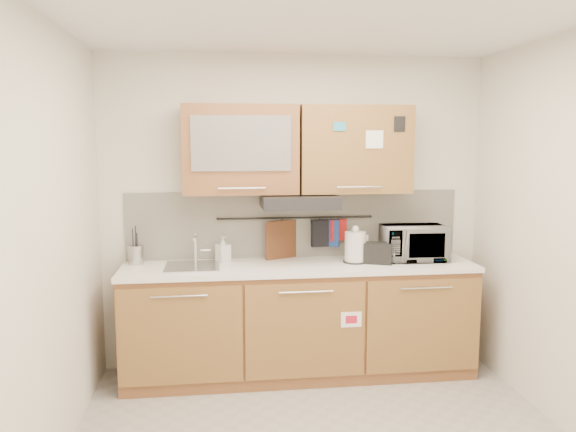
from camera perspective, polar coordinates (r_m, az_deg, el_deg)
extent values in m
plane|color=white|center=(3.30, 4.51, 19.90)|extent=(3.20, 3.20, 0.00)
plane|color=silver|center=(4.74, 0.69, 0.38)|extent=(3.20, 0.00, 3.20)
plane|color=silver|center=(3.35, -23.67, -3.29)|extent=(0.00, 3.00, 3.00)
cube|color=brown|center=(4.64, 1.18, -10.69)|extent=(2.80, 0.60, 0.88)
cube|color=black|center=(4.78, 1.17, -15.14)|extent=(2.80, 0.54, 0.10)
cube|color=olive|center=(4.30, -10.86, -11.91)|extent=(0.91, 0.02, 0.74)
cylinder|color=silver|center=(4.18, -10.99, -8.02)|extent=(0.41, 0.01, 0.01)
cube|color=olive|center=(4.34, 1.80, -11.60)|extent=(0.91, 0.02, 0.74)
cylinder|color=silver|center=(4.22, 1.87, -7.73)|extent=(0.41, 0.01, 0.01)
cube|color=olive|center=(4.57, 13.65, -10.80)|extent=(0.91, 0.02, 0.74)
cylinder|color=silver|center=(4.46, 13.89, -7.11)|extent=(0.41, 0.01, 0.01)
cube|color=white|center=(4.51, 1.22, -5.17)|extent=(2.82, 0.62, 0.04)
cube|color=silver|center=(4.74, 0.70, -0.84)|extent=(2.80, 0.02, 0.56)
cube|color=brown|center=(4.49, -4.87, 6.73)|extent=(0.90, 0.35, 0.70)
cube|color=silver|center=(4.30, -4.77, 7.36)|extent=(0.76, 0.02, 0.42)
cube|color=olive|center=(4.62, 6.70, 6.73)|extent=(0.90, 0.35, 0.70)
cube|color=white|center=(4.47, 8.78, 7.69)|extent=(0.14, 0.00, 0.14)
cube|color=black|center=(4.48, 1.13, 1.50)|extent=(0.60, 0.46, 0.10)
cube|color=silver|center=(4.47, -9.69, -5.18)|extent=(0.42, 0.40, 0.03)
cylinder|color=silver|center=(4.60, -9.39, -3.22)|extent=(0.03, 0.03, 0.24)
cylinder|color=silver|center=(4.51, -9.45, -2.16)|extent=(0.02, 0.18, 0.02)
cylinder|color=black|center=(4.70, 0.77, -0.18)|extent=(1.30, 0.02, 0.02)
cylinder|color=#ABAAAF|center=(4.64, -15.20, -3.83)|extent=(0.16, 0.16, 0.15)
cylinder|color=black|center=(4.64, -15.46, -3.00)|extent=(0.01, 0.01, 0.29)
cylinder|color=black|center=(4.62, -15.05, -3.24)|extent=(0.01, 0.01, 0.26)
cylinder|color=black|center=(4.65, -15.19, -2.85)|extent=(0.01, 0.01, 0.31)
cylinder|color=black|center=(4.62, -15.44, -3.44)|extent=(0.01, 0.01, 0.23)
cylinder|color=silver|center=(4.58, 6.84, -3.16)|extent=(0.22, 0.22, 0.25)
sphere|color=silver|center=(4.55, 6.87, -1.33)|extent=(0.06, 0.06, 0.06)
cube|color=silver|center=(4.64, 7.91, -2.89)|extent=(0.03, 0.04, 0.16)
cylinder|color=black|center=(4.60, 6.82, -4.60)|extent=(0.19, 0.19, 0.01)
cube|color=black|center=(4.58, 9.17, -3.74)|extent=(0.25, 0.20, 0.17)
cube|color=black|center=(4.57, 8.69, -2.78)|extent=(0.09, 0.11, 0.01)
cube|color=black|center=(4.56, 9.69, -2.82)|extent=(0.09, 0.11, 0.01)
imported|color=#999999|center=(4.76, 12.67, -2.68)|extent=(0.52, 0.36, 0.28)
imported|color=#999999|center=(4.61, -6.61, -3.33)|extent=(0.13, 0.13, 0.21)
cube|color=brown|center=(4.70, -0.58, -2.76)|extent=(0.29, 0.15, 0.38)
cube|color=navy|center=(4.75, 4.39, -1.74)|extent=(0.14, 0.08, 0.23)
cube|color=black|center=(4.73, 3.28, -1.76)|extent=(0.15, 0.06, 0.23)
cube|color=#AD1717|center=(4.76, 5.14, -1.44)|extent=(0.15, 0.07, 0.18)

